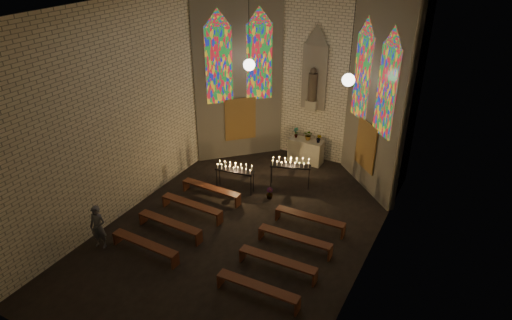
# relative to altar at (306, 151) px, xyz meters

# --- Properties ---
(floor) EXTENTS (12.00, 12.00, 0.00)m
(floor) POSITION_rel_altar_xyz_m (0.00, -5.45, -0.50)
(floor) COLOR black
(floor) RESTS_ON ground
(room) EXTENTS (8.22, 12.43, 7.00)m
(room) POSITION_rel_altar_xyz_m (-0.00, -2.08, 3.22)
(room) COLOR #F1E8CA
(room) RESTS_ON ground
(altar) EXTENTS (1.40, 0.60, 1.00)m
(altar) POSITION_rel_altar_xyz_m (0.00, 0.00, 0.00)
(altar) COLOR #BBB598
(altar) RESTS_ON ground
(flower_vase_left) EXTENTS (0.27, 0.23, 0.43)m
(flower_vase_left) POSITION_rel_altar_xyz_m (-0.49, 0.02, 0.72)
(flower_vase_left) COLOR #4C723F
(flower_vase_left) RESTS_ON altar
(flower_vase_center) EXTENTS (0.39, 0.34, 0.42)m
(flower_vase_center) POSITION_rel_altar_xyz_m (0.06, 0.04, 0.71)
(flower_vase_center) COLOR #4C723F
(flower_vase_center) RESTS_ON altar
(flower_vase_right) EXTENTS (0.24, 0.21, 0.38)m
(flower_vase_right) POSITION_rel_altar_xyz_m (0.53, -0.01, 0.69)
(flower_vase_right) COLOR #4C723F
(flower_vase_right) RESTS_ON altar
(aisle_flower_pot) EXTENTS (0.31, 0.31, 0.42)m
(aisle_flower_pot) POSITION_rel_altar_xyz_m (-0.04, -3.25, -0.29)
(aisle_flower_pot) COLOR #4C723F
(aisle_flower_pot) RESTS_ON ground
(votive_stand_left) EXTENTS (1.48, 0.55, 1.06)m
(votive_stand_left) POSITION_rel_altar_xyz_m (-1.42, -3.35, 0.41)
(votive_stand_left) COLOR black
(votive_stand_left) RESTS_ON ground
(votive_stand_right) EXTENTS (1.54, 0.84, 1.10)m
(votive_stand_right) POSITION_rel_altar_xyz_m (0.25, -2.12, 0.45)
(votive_stand_right) COLOR black
(votive_stand_right) RESTS_ON ground
(pew_left_0) EXTENTS (2.33, 0.39, 0.45)m
(pew_left_0) POSITION_rel_altar_xyz_m (-1.91, -4.21, -0.14)
(pew_left_0) COLOR #512717
(pew_left_0) RESTS_ON ground
(pew_right_0) EXTENTS (2.33, 0.39, 0.45)m
(pew_right_0) POSITION_rel_altar_xyz_m (1.91, -4.21, -0.14)
(pew_right_0) COLOR #512717
(pew_right_0) RESTS_ON ground
(pew_left_1) EXTENTS (2.33, 0.39, 0.45)m
(pew_left_1) POSITION_rel_altar_xyz_m (-1.91, -5.41, -0.14)
(pew_left_1) COLOR #512717
(pew_left_1) RESTS_ON ground
(pew_right_1) EXTENTS (2.33, 0.39, 0.45)m
(pew_right_1) POSITION_rel_altar_xyz_m (1.91, -5.41, -0.14)
(pew_right_1) COLOR #512717
(pew_right_1) RESTS_ON ground
(pew_left_2) EXTENTS (2.33, 0.39, 0.45)m
(pew_left_2) POSITION_rel_altar_xyz_m (-1.91, -6.61, -0.14)
(pew_left_2) COLOR #512717
(pew_left_2) RESTS_ON ground
(pew_right_2) EXTENTS (2.33, 0.39, 0.45)m
(pew_right_2) POSITION_rel_altar_xyz_m (1.91, -6.61, -0.14)
(pew_right_2) COLOR #512717
(pew_right_2) RESTS_ON ground
(pew_left_3) EXTENTS (2.33, 0.39, 0.45)m
(pew_left_3) POSITION_rel_altar_xyz_m (-1.91, -7.81, -0.14)
(pew_left_3) COLOR #512717
(pew_left_3) RESTS_ON ground
(pew_right_3) EXTENTS (2.33, 0.39, 0.45)m
(pew_right_3) POSITION_rel_altar_xyz_m (1.91, -7.81, -0.14)
(pew_right_3) COLOR #512717
(pew_right_3) RESTS_ON ground
(visitor) EXTENTS (0.59, 0.45, 1.44)m
(visitor) POSITION_rel_altar_xyz_m (-3.37, -8.16, 0.22)
(visitor) COLOR #4F515A
(visitor) RESTS_ON ground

